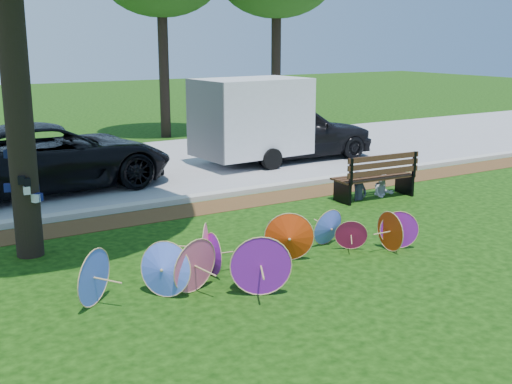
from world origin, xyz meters
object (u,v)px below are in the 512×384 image
person_left (360,172)px  park_bench (373,176)px  black_van (50,157)px  cargo_trailer (252,117)px  person_right (384,173)px  dark_pickup (294,132)px  parasol_pile (251,251)px

person_left → park_bench: bearing=-24.0°
black_van → park_bench: 7.55m
cargo_trailer → person_right: size_ratio=2.90×
dark_pickup → person_right: dark_pickup is taller
park_bench → person_left: bearing=174.9°
cargo_trailer → person_left: (-0.02, -4.75, -0.75)m
black_van → dark_pickup: bearing=-91.6°
cargo_trailer → person_right: bearing=-85.8°
black_van → park_bench: (6.02, -4.54, -0.29)m
parasol_pile → person_right: person_right is taller
parasol_pile → dark_pickup: bearing=51.8°
person_right → person_left: bearing=-159.1°
dark_pickup → parasol_pile: bearing=144.2°
park_bench → parasol_pile: bearing=-147.3°
dark_pickup → person_left: (-1.51, -4.80, -0.20)m
black_van → dark_pickup: 7.19m
parasol_pile → person_left: person_left is taller
black_van → cargo_trailer: 5.73m
person_left → dark_pickup: bearing=56.6°
person_right → cargo_trailer: bearing=119.0°
parasol_pile → black_van: black_van is taller
person_left → black_van: bearing=125.7°
dark_pickup → cargo_trailer: cargo_trailer is taller
person_right → dark_pickup: bearing=101.3°
parasol_pile → cargo_trailer: bearing=59.2°
dark_pickup → person_left: size_ratio=3.91×
dark_pickup → black_van: bearing=94.9°
dark_pickup → cargo_trailer: bearing=94.5°
parasol_pile → cargo_trailer: 8.85m
parasol_pile → person_left: 5.29m
parasol_pile → cargo_trailer: (4.50, 7.55, 0.98)m
parasol_pile → cargo_trailer: cargo_trailer is taller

